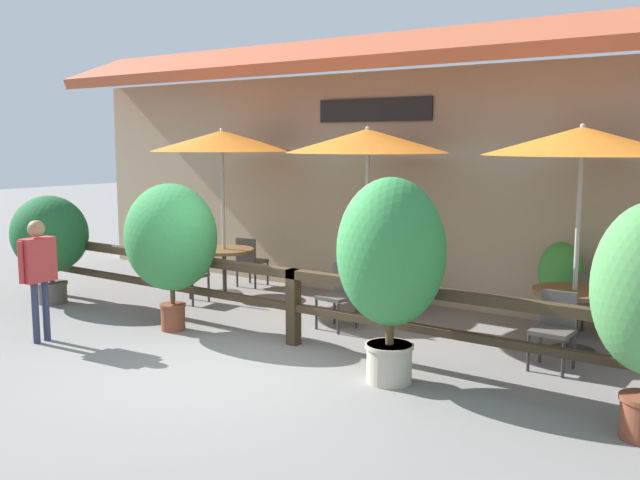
{
  "coord_description": "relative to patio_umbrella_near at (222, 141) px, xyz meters",
  "views": [
    {
      "loc": [
        5.28,
        -5.77,
        2.52
      ],
      "look_at": [
        0.03,
        1.57,
        1.26
      ],
      "focal_mm": 40.0,
      "sensor_mm": 36.0,
      "label": 1
    }
  ],
  "objects": [
    {
      "name": "ground_plane",
      "position": [
        2.73,
        -2.72,
        -2.51
      ],
      "size": [
        60.0,
        60.0,
        0.0
      ],
      "primitive_type": "plane",
      "color": "slate"
    },
    {
      "name": "building_facade",
      "position": [
        2.73,
        1.38,
        -0.35
      ],
      "size": [
        14.28,
        1.49,
        4.23
      ],
      "color": "tan",
      "rests_on": "ground"
    },
    {
      "name": "patio_railing",
      "position": [
        2.73,
        -1.67,
        -1.82
      ],
      "size": [
        10.4,
        0.14,
        0.95
      ],
      "color": "#3D2D1E",
      "rests_on": "ground"
    },
    {
      "name": "patio_umbrella_near",
      "position": [
        0.0,
        0.0,
        0.0
      ],
      "size": [
        2.3,
        2.3,
        2.72
      ],
      "color": "#B7B2A8",
      "rests_on": "ground"
    },
    {
      "name": "dining_table_near",
      "position": [
        -0.0,
        0.0,
        -1.9
      ],
      "size": [
        0.98,
        0.98,
        0.76
      ],
      "color": "brown",
      "rests_on": "ground"
    },
    {
      "name": "chair_near_streetside",
      "position": [
        0.01,
        -0.71,
        -2.03
      ],
      "size": [
        0.45,
        0.45,
        0.86
      ],
      "rotation": [
        0.0,
        0.0,
        0.08
      ],
      "color": "#514C47",
      "rests_on": "ground"
    },
    {
      "name": "chair_near_wallside",
      "position": [
        -0.06,
        0.71,
        -2.03
      ],
      "size": [
        0.46,
        0.46,
        0.86
      ],
      "rotation": [
        0.0,
        0.0,
        3.25
      ],
      "color": "#514C47",
      "rests_on": "ground"
    },
    {
      "name": "patio_umbrella_middle",
      "position": [
        2.74,
        0.02,
        0.0
      ],
      "size": [
        2.3,
        2.3,
        2.72
      ],
      "color": "#B7B2A8",
      "rests_on": "ground"
    },
    {
      "name": "dining_table_middle",
      "position": [
        2.74,
        0.02,
        -1.9
      ],
      "size": [
        0.98,
        0.98,
        0.76
      ],
      "color": "brown",
      "rests_on": "ground"
    },
    {
      "name": "chair_middle_streetside",
      "position": [
        2.75,
        -0.68,
        -2.03
      ],
      "size": [
        0.46,
        0.46,
        0.86
      ],
      "rotation": [
        0.0,
        0.0,
        -0.09
      ],
      "color": "#514C47",
      "rests_on": "ground"
    },
    {
      "name": "chair_middle_wallside",
      "position": [
        2.82,
        0.72,
        -2.03
      ],
      "size": [
        0.45,
        0.45,
        0.86
      ],
      "rotation": [
        0.0,
        0.0,
        3.08
      ],
      "color": "#514C47",
      "rests_on": "ground"
    },
    {
      "name": "patio_umbrella_far",
      "position": [
        5.65,
        0.04,
        0.0
      ],
      "size": [
        2.3,
        2.3,
        2.72
      ],
      "color": "#B7B2A8",
      "rests_on": "ground"
    },
    {
      "name": "dining_table_far",
      "position": [
        5.65,
        0.04,
        -1.9
      ],
      "size": [
        0.98,
        0.98,
        0.76
      ],
      "color": "brown",
      "rests_on": "ground"
    },
    {
      "name": "chair_far_streetside",
      "position": [
        5.66,
        -0.74,
        -2.03
      ],
      "size": [
        0.42,
        0.42,
        0.86
      ],
      "rotation": [
        0.0,
        0.0,
        -0.01
      ],
      "color": "#514C47",
      "rests_on": "ground"
    },
    {
      "name": "chair_far_wallside",
      "position": [
        5.69,
        0.82,
        -2.03
      ],
      "size": [
        0.45,
        0.45,
        0.86
      ],
      "rotation": [
        0.0,
        0.0,
        3.22
      ],
      "color": "#514C47",
      "rests_on": "ground"
    },
    {
      "name": "potted_plant_tall_tropical",
      "position": [
        4.41,
        -2.2,
        -1.19
      ],
      "size": [
        1.15,
        1.04,
        2.16
      ],
      "color": "#B7AD99",
      "rests_on": "ground"
    },
    {
      "name": "potted_plant_small_flowering",
      "position": [
        -1.73,
        -2.05,
        -1.46
      ],
      "size": [
        1.24,
        1.12,
        1.69
      ],
      "color": "#564C47",
      "rests_on": "ground"
    },
    {
      "name": "potted_plant_broad_leaf",
      "position": [
        1.0,
        -2.07,
        -1.27
      ],
      "size": [
        1.28,
        1.15,
        1.97
      ],
      "color": "brown",
      "rests_on": "ground"
    },
    {
      "name": "potted_plant_entrance_palm",
      "position": [
        5.23,
        0.83,
        -1.8
      ],
      "size": [
        0.57,
        0.51,
        1.21
      ],
      "color": "brown",
      "rests_on": "ground"
    },
    {
      "name": "pedestrian",
      "position": [
        0.07,
        -3.43,
        -1.52
      ],
      "size": [
        0.22,
        0.55,
        1.55
      ],
      "rotation": [
        0.0,
        0.0,
        -1.51
      ],
      "color": "#2D334C",
      "rests_on": "ground"
    }
  ]
}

